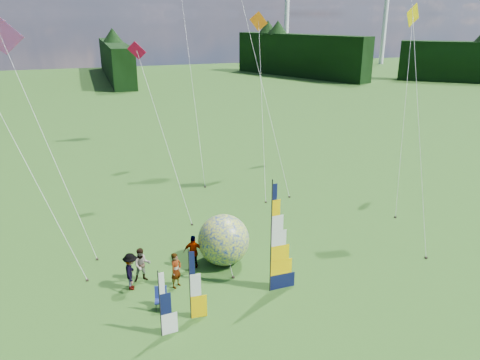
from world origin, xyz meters
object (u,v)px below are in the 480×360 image
object	(u,v)px
side_banner_left	(190,286)
bol_inflatable	(224,240)
side_banner_far	(160,305)
spectator_d	(194,252)
spectator_b	(142,265)
camp_chair	(161,299)
kite_whale	(256,49)
feather_banner_main	(271,240)
spectator_a	(176,270)
spectator_c	(131,271)

from	to	relation	value
side_banner_left	bol_inflatable	distance (m)	5.10
side_banner_far	bol_inflatable	size ratio (longest dim) A/B	1.09
bol_inflatable	spectator_d	xyz separation A→B (m)	(-1.63, 0.04, -0.45)
side_banner_far	spectator_b	distance (m)	4.65
camp_chair	spectator_d	bearing A→B (deg)	65.28
side_banner_left	spectator_d	distance (m)	4.50
bol_inflatable	kite_whale	world-z (taller)	kite_whale
feather_banner_main	spectator_d	distance (m)	4.85
bol_inflatable	spectator_b	distance (m)	4.43
camp_chair	kite_whale	bearing A→B (deg)	68.87
spectator_d	side_banner_left	bearing A→B (deg)	94.31
side_banner_left	side_banner_far	size ratio (longest dim) A/B	1.11
side_banner_left	bol_inflatable	xyz separation A→B (m)	(2.80, 4.25, -0.28)
camp_chair	kite_whale	xyz separation A→B (m)	(10.96, 17.23, 9.60)
kite_whale	spectator_a	bearing A→B (deg)	-108.39
feather_banner_main	spectator_c	size ratio (longest dim) A/B	2.92
bol_inflatable	spectator_c	world-z (taller)	bol_inflatable
spectator_b	spectator_d	size ratio (longest dim) A/B	0.97
side_banner_left	spectator_d	bearing A→B (deg)	77.81
feather_banner_main	side_banner_far	bearing A→B (deg)	-164.82
spectator_b	spectator_d	distance (m)	2.79
bol_inflatable	spectator_c	bearing A→B (deg)	-169.02
side_banner_far	camp_chair	xyz separation A→B (m)	(0.31, 1.90, -0.98)
bol_inflatable	camp_chair	size ratio (longest dim) A/B	2.64
feather_banner_main	spectator_b	distance (m)	6.69
spectator_a	kite_whale	bearing A→B (deg)	18.02
spectator_c	spectator_d	world-z (taller)	spectator_c
spectator_a	spectator_d	xyz separation A→B (m)	(1.25, 1.53, 0.01)
spectator_b	camp_chair	xyz separation A→B (m)	(0.47, -2.70, -0.38)
feather_banner_main	spectator_a	size ratio (longest dim) A/B	3.04
kite_whale	spectator_c	bearing A→B (deg)	-114.50
spectator_b	kite_whale	xyz separation A→B (m)	(11.43, 14.53, 9.23)
bol_inflatable	spectator_a	world-z (taller)	bol_inflatable
side_banner_left	feather_banner_main	bearing A→B (deg)	15.69
side_banner_far	spectator_a	size ratio (longest dim) A/B	1.65
spectator_c	feather_banner_main	bearing A→B (deg)	-102.05
spectator_b	camp_chair	world-z (taller)	spectator_b
spectator_a	camp_chair	size ratio (longest dim) A/B	1.75
side_banner_left	spectator_a	bearing A→B (deg)	94.73
spectator_b	spectator_c	xyz separation A→B (m)	(-0.60, -0.56, 0.05)
spectator_b	spectator_c	distance (m)	0.82
side_banner_left	kite_whale	size ratio (longest dim) A/B	0.16
spectator_b	camp_chair	size ratio (longest dim) A/B	1.72
side_banner_far	spectator_a	distance (m)	3.81
camp_chair	kite_whale	distance (m)	22.57
spectator_d	spectator_b	bearing A→B (deg)	28.69
spectator_b	kite_whale	world-z (taller)	kite_whale
side_banner_left	spectator_b	distance (m)	4.23
feather_banner_main	bol_inflatable	distance (m)	3.84
spectator_d	kite_whale	distance (m)	18.93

